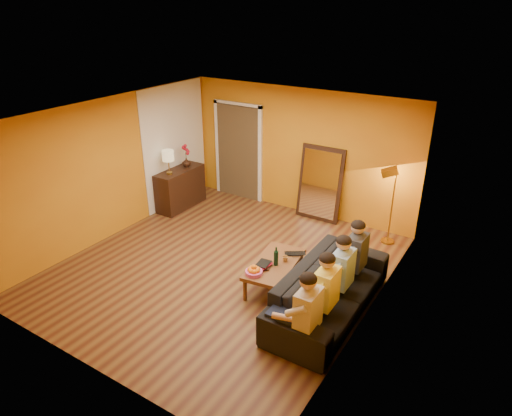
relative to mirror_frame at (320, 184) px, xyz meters
The scene contains 27 objects.
room_shell 2.39m from the mirror_frame, 103.68° to the right, with size 5.00×5.50×2.60m.
white_accent 3.21m from the mirror_frame, 163.83° to the right, with size 0.02×1.90×2.58m, color white.
doorway_recess 2.08m from the mirror_frame, behind, with size 1.06×0.30×2.10m, color #3F2D19.
door_jamb_left 2.64m from the mirror_frame, behind, with size 0.08×0.06×2.20m, color white.
door_jamb_right 1.51m from the mirror_frame, behind, with size 0.08×0.06×2.20m, color white.
door_header 2.46m from the mirror_frame, behind, with size 1.22×0.06×0.08m, color white.
mirror_frame is the anchor object (origin of this frame).
mirror_glass 0.04m from the mirror_frame, 90.00° to the right, with size 0.78×0.02×1.36m, color white.
sideboard 3.01m from the mirror_frame, 158.84° to the right, with size 0.44×1.18×0.85m, color black.
table_lamp 3.13m from the mirror_frame, 153.68° to the right, with size 0.24×0.24×0.51m, color beige, non-canonical shape.
sofa 3.15m from the mirror_frame, 62.37° to the right, with size 0.97×2.47×0.72m, color black.
coffee_table 2.73m from the mirror_frame, 80.12° to the right, with size 0.62×1.22×0.42m, color brown, non-canonical shape.
floor_lamp 1.58m from the mirror_frame, 10.24° to the right, with size 0.30×0.24×1.44m, color #B18C34, non-canonical shape.
dog 3.89m from the mirror_frame, 67.57° to the right, with size 0.36×0.56×0.66m, color olive, non-canonical shape.
person_far_left 4.09m from the mirror_frame, 67.26° to the right, with size 0.70×0.44×1.22m, color beige, non-canonical shape.
person_mid_left 3.59m from the mirror_frame, 63.86° to the right, with size 0.70×0.44×1.22m, color #F4DE51, non-canonical shape.
person_mid_right 3.11m from the mirror_frame, 59.38° to the right, with size 0.70×0.44×1.22m, color #88AAD2, non-canonical shape.
person_far_right 2.65m from the mirror_frame, 53.30° to the right, with size 0.70×0.44×1.22m, color #303034, non-canonical shape.
fruit_bowl 3.11m from the mirror_frame, 83.36° to the right, with size 0.26×0.26×0.16m, color #DB4D9C, non-canonical shape.
wine_bottle 2.73m from the mirror_frame, 79.26° to the right, with size 0.07×0.07×0.31m, color black.
tumbler 2.59m from the mirror_frame, 77.03° to the right, with size 0.09×0.09×0.09m, color #B27F3F.
laptop 2.39m from the mirror_frame, 74.36° to the right, with size 0.33×0.22×0.03m, color black.
book_lower 2.86m from the mirror_frame, 84.38° to the right, with size 0.20×0.27×0.03m, color black.
book_mid 2.85m from the mirror_frame, 84.16° to the right, with size 0.18×0.25×0.02m, color #B1142A.
book_upper 2.87m from the mirror_frame, 84.40° to the right, with size 0.18×0.25×0.02m, color black.
vase 2.92m from the mirror_frame, 163.43° to the right, with size 0.18×0.18×0.19m, color black.
flowers 2.95m from the mirror_frame, 163.43° to the right, with size 0.17×0.17×0.51m, color #B1142A, non-canonical shape.
Camera 1 is at (4.00, -5.32, 4.17)m, focal length 32.00 mm.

